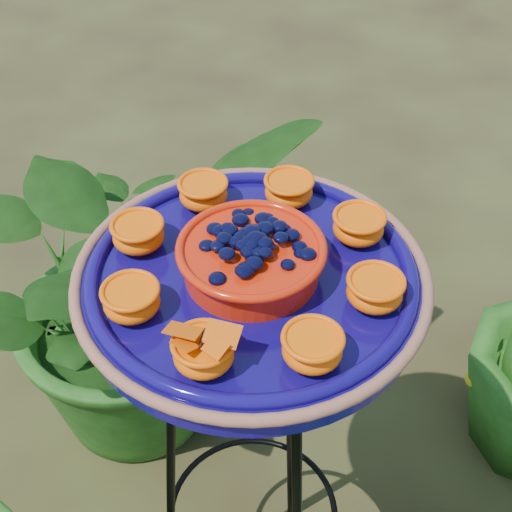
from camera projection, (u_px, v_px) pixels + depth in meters
name	position (u px, v px, depth m)	size (l,w,h in m)	color
tripod_stand	(252.00, 442.00, 1.34)	(0.47, 0.47, 0.99)	black
feeder_dish	(251.00, 274.00, 1.04)	(0.66, 0.66, 0.12)	#10075A
shrub_back_left	(127.00, 280.00, 1.83)	(0.87, 0.75, 0.96)	#1E4512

